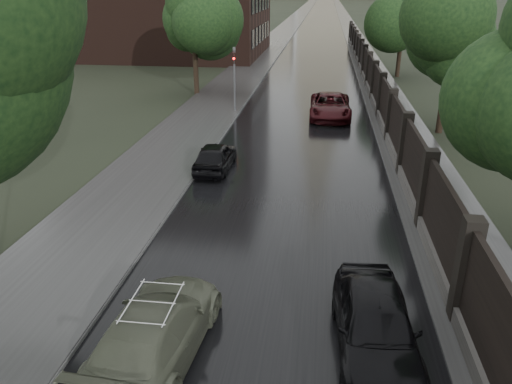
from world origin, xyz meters
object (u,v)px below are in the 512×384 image
volga_sedan (155,331)px  car_right_far (330,106)px  tree_right_c (403,17)px  tree_right_b (452,38)px  tree_left_far (193,19)px  hatchback_left (215,156)px  traffic_light (234,74)px  car_right_near (376,324)px

volga_sedan → car_right_far: (3.76, 21.67, 0.04)m
tree_right_c → tree_right_b: bearing=-90.0°
tree_right_b → volga_sedan: size_ratio=1.49×
tree_right_b → volga_sedan: bearing=-116.7°
tree_left_far → tree_right_b: 17.45m
hatchback_left → car_right_far: 11.07m
tree_right_b → volga_sedan: (-9.66, -19.20, -4.27)m
hatchback_left → traffic_light: bearing=-84.5°
car_right_far → tree_right_b: bearing=-23.4°
tree_right_b → tree_right_c: bearing=90.0°
traffic_light → car_right_near: (6.80, -21.41, -1.68)m
tree_right_c → car_right_far: tree_right_c is taller
car_right_far → hatchback_left: bearing=-117.2°
tree_right_b → car_right_near: bearing=-105.2°
volga_sedan → traffic_light: bearing=-79.9°
tree_right_c → car_right_far: size_ratio=1.35×
car_right_near → car_right_far: size_ratio=0.81×
tree_right_c → hatchback_left: (-10.85, -25.43, -4.34)m
tree_left_far → traffic_light: size_ratio=1.85×
volga_sedan → car_right_far: size_ratio=0.91×
tree_right_c → hatchback_left: tree_right_c is taller
traffic_light → hatchback_left: traffic_light is taller
tree_right_c → car_right_near: bearing=-97.8°
traffic_light → tree_right_b: bearing=-14.2°
car_right_near → volga_sedan: bearing=-173.4°
tree_right_c → traffic_light: tree_right_c is taller
tree_right_c → traffic_light: size_ratio=1.75×
tree_right_b → hatchback_left: (-10.85, -7.43, -4.34)m
traffic_light → car_right_near: bearing=-72.4°
hatchback_left → car_right_near: 12.45m
volga_sedan → car_right_far: 22.00m
tree_right_c → volga_sedan: (-9.66, -37.20, -4.27)m
tree_right_b → car_right_near: size_ratio=1.66×
traffic_light → hatchback_left: (0.95, -10.42, -1.79)m
tree_right_c → car_right_near: 37.00m
tree_right_b → hatchback_left: tree_right_b is taller
car_right_near → car_right_far: bearing=89.4°
tree_right_b → car_right_far: bearing=157.3°
tree_right_c → tree_left_far: bearing=-147.2°
car_right_far → traffic_light: bearing=174.3°
tree_left_far → volga_sedan: bearing=-77.9°
volga_sedan → hatchback_left: bearing=-79.6°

